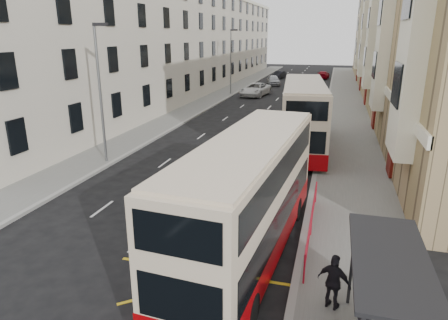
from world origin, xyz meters
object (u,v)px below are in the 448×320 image
(car_silver, at_px, (273,80))
(double_decker_rear, at_px, (303,116))
(double_decker_front, at_px, (249,198))
(car_dark, at_px, (279,75))
(bus_shelter, at_px, (396,296))
(street_lamp_far, at_px, (231,58))
(pedestrian_far, at_px, (334,282))
(car_red, at_px, (323,75))
(street_lamp_near, at_px, (100,87))
(white_van, at_px, (255,89))

(car_silver, bearing_deg, double_decker_rear, -93.38)
(double_decker_front, bearing_deg, car_dark, 101.44)
(bus_shelter, xyz_separation_m, street_lamp_far, (-14.69, 42.39, 2.50))
(pedestrian_far, relative_size, car_red, 0.36)
(bus_shelter, distance_m, street_lamp_near, 19.38)
(street_lamp_near, distance_m, car_red, 54.76)
(street_lamp_near, relative_size, white_van, 1.37)
(pedestrian_far, bearing_deg, double_decker_front, -15.25)
(bus_shelter, xyz_separation_m, pedestrian_far, (-1.22, 1.95, -1.16))
(double_decker_front, bearing_deg, car_silver, 102.24)
(car_silver, distance_m, car_red, 13.57)
(pedestrian_far, relative_size, white_van, 0.28)
(street_lamp_far, bearing_deg, bus_shelter, -70.88)
(white_van, distance_m, car_red, 24.72)
(double_decker_front, xyz_separation_m, double_decker_rear, (0.60, 14.56, 0.13))
(car_dark, bearing_deg, double_decker_front, -72.85)
(pedestrian_far, xyz_separation_m, car_silver, (-9.79, 52.42, -0.21))
(street_lamp_near, bearing_deg, car_dark, 86.50)
(double_decker_front, relative_size, car_dark, 2.77)
(double_decker_front, relative_size, car_silver, 2.44)
(pedestrian_far, height_order, car_dark, pedestrian_far)
(street_lamp_near, distance_m, street_lamp_far, 30.00)
(double_decker_rear, height_order, pedestrian_far, double_decker_rear)
(white_van, height_order, car_red, white_van)
(street_lamp_far, height_order, car_silver, street_lamp_far)
(street_lamp_near, relative_size, car_silver, 1.78)
(street_lamp_near, xyz_separation_m, double_decker_front, (10.52, -8.10, -2.45))
(double_decker_rear, bearing_deg, street_lamp_far, 109.29)
(bus_shelter, height_order, street_lamp_near, street_lamp_near)
(street_lamp_near, relative_size, pedestrian_far, 4.85)
(street_lamp_far, xyz_separation_m, double_decker_front, (10.52, -38.10, -2.45))
(car_red, bearing_deg, bus_shelter, 97.91)
(white_van, bearing_deg, car_dark, 99.26)
(pedestrian_far, bearing_deg, white_van, -52.52)
(double_decker_front, bearing_deg, car_red, 94.23)
(double_decker_rear, bearing_deg, car_red, 84.44)
(street_lamp_far, height_order, white_van, street_lamp_far)
(street_lamp_near, height_order, double_decker_front, street_lamp_near)
(bus_shelter, relative_size, white_van, 0.73)
(bus_shelter, relative_size, double_decker_front, 0.39)
(street_lamp_near, bearing_deg, car_red, 78.63)
(white_van, bearing_deg, pedestrian_far, -66.65)
(car_silver, bearing_deg, pedestrian_far, -94.64)
(double_decker_front, height_order, white_van, double_decker_front)
(bus_shelter, distance_m, pedestrian_far, 2.58)
(pedestrian_far, bearing_deg, double_decker_rear, -58.83)
(street_lamp_far, xyz_separation_m, double_decker_rear, (11.12, -23.54, -2.32))
(pedestrian_far, height_order, white_van, pedestrian_far)
(car_dark, distance_m, car_red, 7.77)
(bus_shelter, distance_m, car_silver, 55.49)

